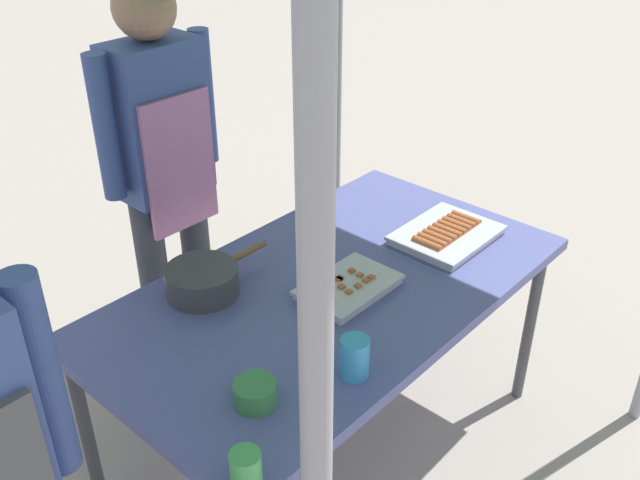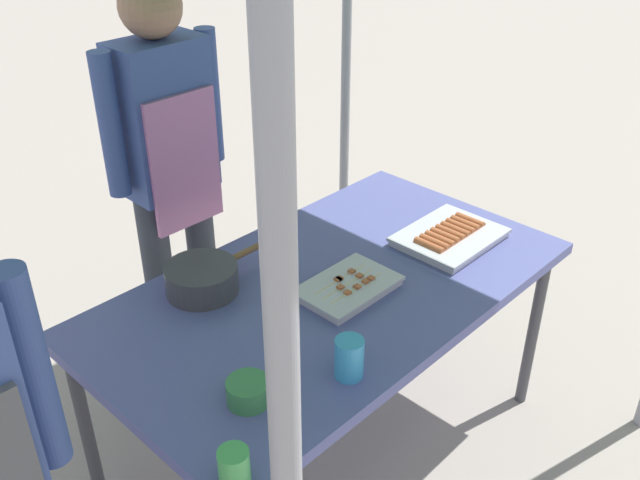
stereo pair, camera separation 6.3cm
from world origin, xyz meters
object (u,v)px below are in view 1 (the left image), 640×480
Objects in this scene: tray_grilled_sausages at (447,234)px; drink_cup_by_wok at (246,469)px; cooking_wok at (203,280)px; drink_cup_near_edge at (355,357)px; stall_table at (331,298)px; tray_meat_skewers at (349,287)px; condiment_bowl at (255,393)px; vendor_woman at (163,157)px.

drink_cup_by_wok reaches higher than tray_grilled_sausages.
cooking_wok is 0.61m from drink_cup_near_edge.
tray_meat_skewers reaches higher than stall_table.
drink_cup_near_edge reaches higher than tray_grilled_sausages.
condiment_bowl is at bearing -158.45° from stall_table.
drink_cup_by_wok is at bearing -156.59° from tray_meat_skewers.
tray_grilled_sausages is at bearing 12.41° from drink_cup_by_wok.
stall_table is 0.98× the size of vendor_woman.
vendor_woman reaches higher than stall_table.
drink_cup_by_wok is 1.43m from vendor_woman.
tray_grilled_sausages is 3.10× the size of drink_cup_near_edge.
tray_grilled_sausages is (0.50, -0.12, 0.07)m from stall_table.
cooking_wok is at bearing 92.21° from drink_cup_near_edge.
stall_table is 0.10m from tray_meat_skewers.
stall_table is 13.41× the size of drink_cup_near_edge.
tray_grilled_sausages is at bearing 119.00° from vendor_woman.
drink_cup_near_edge is 0.07× the size of vendor_woman.
tray_grilled_sausages reaches higher than tray_meat_skewers.
drink_cup_near_edge is (-0.79, -0.22, 0.04)m from tray_grilled_sausages.
vendor_woman is at bearing 119.00° from tray_grilled_sausages.
condiment_bowl is 0.26m from drink_cup_by_wok.
tray_grilled_sausages is 0.90m from cooking_wok.
cooking_wok is at bearing 64.47° from condiment_bowl.
drink_cup_by_wok is 0.06× the size of vendor_woman.
drink_cup_near_edge reaches higher than drink_cup_by_wok.
drink_cup_near_edge is at bearing -130.55° from stall_table.
vendor_woman reaches higher than condiment_bowl.
tray_grilled_sausages is at bearing -25.68° from cooking_wok.
vendor_woman is (0.72, 1.22, 0.17)m from drink_cup_by_wok.
drink_cup_near_edge is 1.28× the size of drink_cup_by_wok.
drink_cup_by_wok is at bearing -152.14° from stall_table.
tray_meat_skewers is 0.47m from cooking_wok.
cooking_wok is (-0.32, 0.34, 0.03)m from tray_meat_skewers.
cooking_wok reaches higher than condiment_bowl.
drink_cup_by_wok is at bearing -167.59° from tray_grilled_sausages.
condiment_bowl is at bearing 63.46° from vendor_woman.
cooking_wok reaches higher than stall_table.
condiment_bowl is 1.23× the size of drink_cup_by_wok.
vendor_woman reaches higher than drink_cup_near_edge.
drink_cup_near_edge is at bearing -164.53° from tray_grilled_sausages.
condiment_bowl is (-1.05, -0.10, 0.01)m from tray_grilled_sausages.
stall_table is 0.46m from drink_cup_near_edge.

